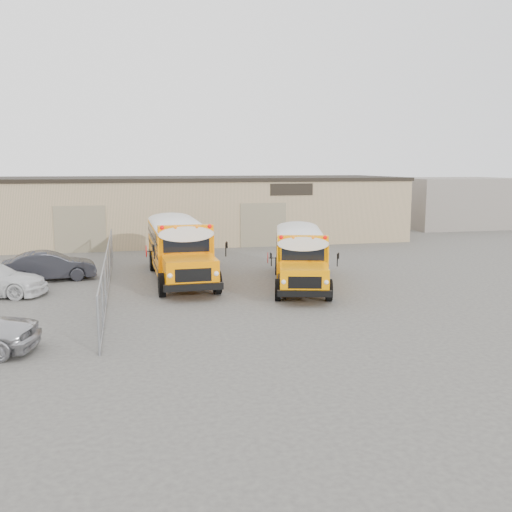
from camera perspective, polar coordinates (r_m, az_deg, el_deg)
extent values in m
plane|color=#484542|center=(23.88, -0.18, -4.33)|extent=(120.00, 120.00, 0.00)
cube|color=tan|center=(43.09, -6.04, 4.64)|extent=(30.00, 10.00, 4.50)
cube|color=black|center=(42.98, -6.09, 7.70)|extent=(30.20, 10.20, 0.25)
cube|color=black|center=(39.28, 3.60, 6.66)|extent=(3.00, 0.08, 0.80)
cube|color=#81765C|center=(37.97, -17.18, 2.56)|extent=(3.20, 0.08, 3.00)
cube|color=#81765C|center=(38.94, 0.73, 3.12)|extent=(3.20, 0.08, 3.00)
cylinder|color=gray|center=(17.32, -15.49, -6.79)|extent=(0.07, 0.07, 1.80)
cylinder|color=gray|center=(20.23, -15.12, -4.50)|extent=(0.07, 0.07, 1.80)
cylinder|color=gray|center=(23.15, -14.85, -2.79)|extent=(0.07, 0.07, 1.80)
cylinder|color=gray|center=(26.10, -14.64, -1.46)|extent=(0.07, 0.07, 1.80)
cylinder|color=gray|center=(29.05, -14.47, -0.40)|extent=(0.07, 0.07, 1.80)
cylinder|color=gray|center=(32.02, -14.33, 0.46)|extent=(0.07, 0.07, 1.80)
cylinder|color=gray|center=(34.99, -14.22, 1.18)|extent=(0.07, 0.07, 1.80)
cylinder|color=gray|center=(25.96, -14.72, 0.45)|extent=(0.05, 18.00, 0.05)
cylinder|color=gray|center=(26.26, -14.56, -3.28)|extent=(0.05, 18.00, 0.05)
cube|color=gray|center=(26.10, -14.64, -1.46)|extent=(0.02, 18.00, 1.70)
cube|color=gray|center=(55.09, 19.14, 5.10)|extent=(10.00, 8.00, 4.40)
cube|color=#FF8500|center=(34.98, -8.87, 2.40)|extent=(2.61, 7.60, 2.04)
cube|color=#FF8500|center=(30.22, -8.04, 0.52)|extent=(2.22, 2.22, 1.14)
cube|color=black|center=(31.19, -8.29, 2.67)|extent=(2.04, 0.09, 0.75)
cube|color=silver|center=(34.86, -8.91, 4.31)|extent=(2.61, 7.68, 0.40)
cube|color=#FF8500|center=(31.35, -8.36, 3.85)|extent=(2.45, 0.54, 0.36)
sphere|color=#E50705|center=(31.04, -10.25, 3.97)|extent=(0.20, 0.20, 0.20)
sphere|color=#E50705|center=(31.23, -6.41, 4.09)|extent=(0.20, 0.20, 0.20)
sphere|color=orange|center=(31.08, -9.19, 4.01)|extent=(0.20, 0.20, 0.20)
sphere|color=orange|center=(31.16, -7.46, 4.06)|extent=(0.20, 0.20, 0.20)
cube|color=black|center=(29.14, -7.79, -0.69)|extent=(2.44, 0.26, 0.28)
cube|color=black|center=(38.89, -9.32, 1.71)|extent=(2.44, 0.24, 0.28)
cube|color=black|center=(34.99, -8.86, 2.28)|extent=(2.65, 7.45, 0.06)
cube|color=black|center=(35.21, -8.93, 3.38)|extent=(2.62, 6.41, 0.62)
cylinder|color=black|center=(30.33, -10.27, -0.60)|extent=(0.30, 1.04, 1.04)
cylinder|color=black|center=(30.55, -5.83, -0.43)|extent=(0.30, 1.04, 1.04)
cylinder|color=black|center=(36.53, -10.88, 1.01)|extent=(0.30, 1.04, 1.04)
cylinder|color=black|center=(36.72, -7.19, 1.14)|extent=(0.30, 1.04, 1.04)
cylinder|color=#BF0505|center=(32.29, -11.47, 2.00)|extent=(0.04, 0.56, 0.56)
cube|color=#FF9300|center=(32.79, 4.01, 1.73)|extent=(3.85, 7.04, 1.81)
cube|color=#FF9300|center=(28.57, 4.29, -0.16)|extent=(2.37, 2.37, 1.01)
cube|color=black|center=(29.42, 4.24, 1.88)|extent=(1.76, 0.51, 0.66)
cube|color=silver|center=(32.67, 4.03, 3.53)|extent=(3.87, 7.11, 0.35)
cube|color=#FF9300|center=(29.56, 4.23, 3.00)|extent=(2.20, 0.98, 0.32)
sphere|color=#E50705|center=(29.32, 2.44, 3.18)|extent=(0.18, 0.18, 0.18)
sphere|color=#E50705|center=(29.40, 6.06, 3.15)|extent=(0.18, 0.18, 0.18)
sphere|color=orange|center=(29.33, 3.44, 3.17)|extent=(0.18, 0.18, 0.18)
sphere|color=orange|center=(29.36, 5.07, 3.16)|extent=(0.18, 0.18, 0.18)
cube|color=black|center=(27.62, 4.36, -1.33)|extent=(2.14, 0.74, 0.25)
cube|color=black|center=(36.26, 3.81, 1.17)|extent=(2.13, 0.72, 0.25)
cube|color=black|center=(32.80, 4.01, 1.62)|extent=(3.85, 6.92, 0.05)
cube|color=black|center=(32.99, 4.00, 2.66)|extent=(3.60, 6.02, 0.55)
cylinder|color=black|center=(28.73, 2.18, -1.12)|extent=(0.47, 0.95, 0.92)
cylinder|color=black|center=(28.81, 6.36, -1.14)|extent=(0.47, 0.95, 0.92)
cylinder|color=black|center=(34.22, 2.16, 0.53)|extent=(0.47, 0.95, 0.92)
cylinder|color=black|center=(34.29, 5.67, 0.51)|extent=(0.47, 0.95, 0.92)
cylinder|color=#BF0505|center=(30.48, 1.34, 1.40)|extent=(0.15, 0.48, 0.49)
cube|color=black|center=(24.25, 3.61, -2.97)|extent=(1.12, 1.04, 0.97)
sphere|color=black|center=(24.16, 3.62, -1.96)|extent=(1.06, 1.06, 1.06)
imported|color=black|center=(29.34, -19.94, -0.95)|extent=(4.46, 2.02, 1.42)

